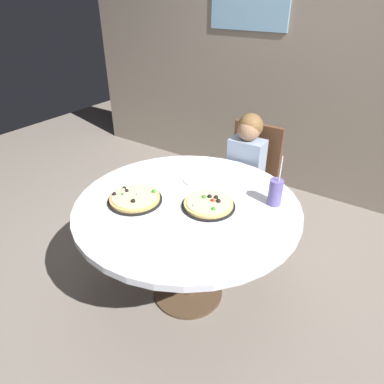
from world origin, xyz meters
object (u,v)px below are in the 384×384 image
Objects in this scene: pizza_veggie at (209,204)px; dining_table at (187,214)px; pizza_cheese at (135,199)px; plate_small at (197,180)px; diner_child at (240,191)px; soda_cup at (275,192)px; chair_wooden at (250,177)px.

dining_table is at bearing -165.12° from pizza_veggie.
pizza_veggie is at bearing 26.22° from pizza_cheese.
pizza_cheese reaches higher than plate_small.
pizza_veggie is 1.75× the size of plate_small.
pizza_cheese is (-0.27, -0.16, 0.10)m from dining_table.
pizza_veggie is (0.13, -0.68, 0.28)m from diner_child.
pizza_veggie is 0.33m from plate_small.
soda_cup is 0.54m from plate_small.
plate_small is at bearing -177.99° from soda_cup.
chair_wooden is at bearing 90.22° from dining_table.
dining_table is 0.17m from pizza_veggie.
chair_wooden is at bearing 75.79° from pizza_cheese.
diner_child reaches higher than soda_cup.
plate_small is (-0.11, -0.45, 0.27)m from diner_child.
pizza_cheese is at bearing -153.78° from pizza_veggie.
plate_small is at bearing 68.67° from pizza_cheese.
pizza_cheese is (-0.27, -1.05, 0.24)m from chair_wooden.
soda_cup reaches higher than pizza_veggie.
chair_wooden is 2.90× the size of pizza_cheese.
diner_child is at bearing 134.88° from soda_cup.
dining_table is at bearing -90.22° from diner_child.
chair_wooden is 0.68m from plate_small.
plate_small is (-0.23, 0.23, -0.01)m from pizza_veggie.
pizza_veggie is (0.13, -0.86, 0.24)m from chair_wooden.
dining_table is 4.28× the size of pizza_veggie.
pizza_veggie is 0.44m from pizza_cheese.
dining_table is at bearing 30.96° from pizza_cheese.
soda_cup reaches higher than dining_table.
soda_cup is at bearing 32.97° from dining_table.
diner_child reaches higher than pizza_veggie.
chair_wooden is at bearing 125.34° from soda_cup.
diner_child is at bearing 100.49° from pizza_veggie.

